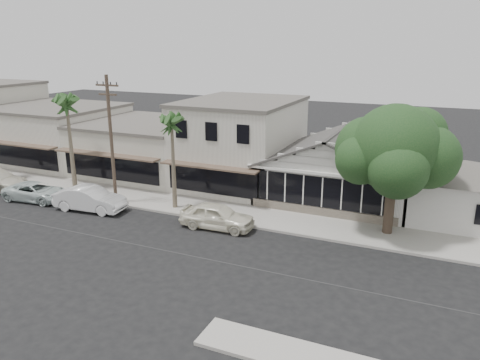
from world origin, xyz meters
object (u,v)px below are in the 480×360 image
at_px(car_2, 36,192).
at_px(shade_tree, 394,150).
at_px(utility_pole, 111,138).
at_px(car_1, 90,199).
at_px(car_0, 217,216).

height_order(car_2, shade_tree, shade_tree).
xyz_separation_m(utility_pole, car_1, (-0.74, -1.77, -3.97)).
bearing_deg(shade_tree, car_0, -160.53).
bearing_deg(shade_tree, utility_pole, -172.74).
distance_m(car_1, car_2, 5.00).
distance_m(utility_pole, car_0, 9.52).
relative_size(car_0, car_2, 0.97).
relative_size(car_1, car_2, 1.04).
bearing_deg(car_0, shade_tree, -73.88).
xyz_separation_m(car_0, shade_tree, (9.67, 3.42, 4.34)).
xyz_separation_m(car_0, car_2, (-14.31, -0.62, -0.13)).
relative_size(utility_pole, car_2, 1.89).
height_order(car_0, car_1, car_1).
height_order(utility_pole, car_2, utility_pole).
bearing_deg(car_2, shade_tree, -86.11).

